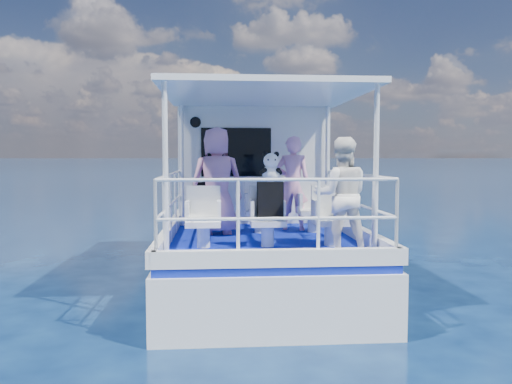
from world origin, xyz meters
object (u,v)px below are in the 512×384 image
at_px(passenger_port_fwd, 217,181).
at_px(passenger_stbd_aft, 341,195).
at_px(backpack_center, 270,201).
at_px(panda, 271,167).

distance_m(passenger_port_fwd, passenger_stbd_aft, 2.37).
height_order(passenger_port_fwd, passenger_stbd_aft, passenger_port_fwd).
bearing_deg(backpack_center, passenger_port_fwd, 121.93).
bearing_deg(passenger_port_fwd, panda, 115.99).
bearing_deg(passenger_stbd_aft, backpack_center, -23.31).
distance_m(passenger_port_fwd, panda, 1.43).
xyz_separation_m(passenger_stbd_aft, backpack_center, (-0.88, 0.53, -0.11)).
bearing_deg(passenger_port_fwd, passenger_stbd_aft, 127.05).
xyz_separation_m(passenger_port_fwd, panda, (0.75, -1.19, 0.25)).
relative_size(passenger_stbd_aft, panda, 3.67).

